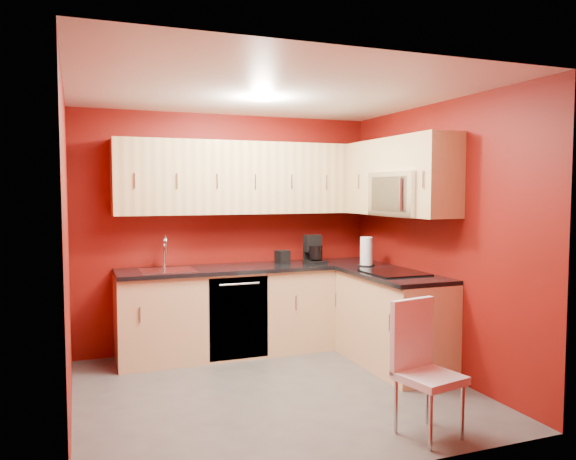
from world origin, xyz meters
TOP-DOWN VIEW (x-y plane):
  - floor at (0.00, 0.00)m, footprint 3.20×3.20m
  - ceiling at (0.00, 0.00)m, footprint 3.20×3.20m
  - wall_back at (0.00, 1.50)m, footprint 3.20×0.00m
  - wall_front at (0.00, -1.50)m, footprint 3.20×0.00m
  - wall_left at (-1.60, 0.00)m, footprint 0.00×3.00m
  - wall_right at (1.60, 0.00)m, footprint 0.00×3.00m
  - base_cabinets_back at (0.20, 1.20)m, footprint 2.80×0.60m
  - base_cabinets_right at (1.30, 0.25)m, footprint 0.60×1.30m
  - countertop_back at (0.20, 1.19)m, footprint 2.80×0.63m
  - countertop_right at (1.29, 0.23)m, footprint 0.63×1.27m
  - upper_cabinets_back at (0.20, 1.32)m, footprint 2.80×0.35m
  - upper_cabinets_right at (1.42, 0.44)m, footprint 0.35×1.55m
  - microwave at (1.39, 0.20)m, footprint 0.42×0.76m
  - cooktop at (1.28, 0.20)m, footprint 0.50×0.55m
  - sink at (-0.70, 1.20)m, footprint 0.52×0.42m
  - dishwasher_front at (-0.05, 0.91)m, footprint 0.60×0.02m
  - downlight at (0.00, 0.30)m, footprint 0.20×0.20m
  - coffee_maker at (0.87, 1.14)m, footprint 0.21×0.26m
  - napkin_holder at (0.55, 1.28)m, footprint 0.15×0.15m
  - paper_towel at (1.29, 0.77)m, footprint 0.17×0.17m
  - dining_chair at (0.70, -1.20)m, footprint 0.45×0.46m

SIDE VIEW (x-z plane):
  - floor at x=0.00m, z-range 0.00..0.00m
  - base_cabinets_back at x=0.20m, z-range 0.00..0.87m
  - base_cabinets_right at x=1.30m, z-range 0.00..0.87m
  - dishwasher_front at x=-0.05m, z-range 0.03..0.84m
  - dining_chair at x=0.70m, z-range 0.00..0.93m
  - countertop_back at x=0.20m, z-range 0.87..0.91m
  - countertop_right at x=1.29m, z-range 0.87..0.91m
  - cooktop at x=1.28m, z-range 0.91..0.92m
  - sink at x=-0.70m, z-range 0.77..1.12m
  - napkin_holder at x=0.55m, z-range 0.91..1.05m
  - paper_towel at x=1.29m, z-range 0.91..1.21m
  - coffee_maker at x=0.87m, z-range 0.91..1.21m
  - wall_back at x=0.00m, z-range -0.35..2.85m
  - wall_front at x=0.00m, z-range -0.35..2.85m
  - wall_left at x=-1.60m, z-range -0.25..2.75m
  - wall_right at x=1.60m, z-range -0.25..2.75m
  - microwave at x=1.39m, z-range 1.45..1.87m
  - upper_cabinets_back at x=0.20m, z-range 1.45..2.20m
  - upper_cabinets_right at x=1.42m, z-range 1.51..2.26m
  - downlight at x=0.00m, z-range 2.48..2.49m
  - ceiling at x=0.00m, z-range 2.50..2.50m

